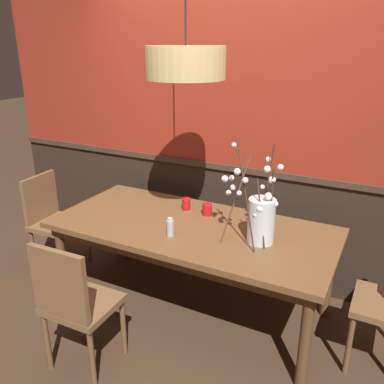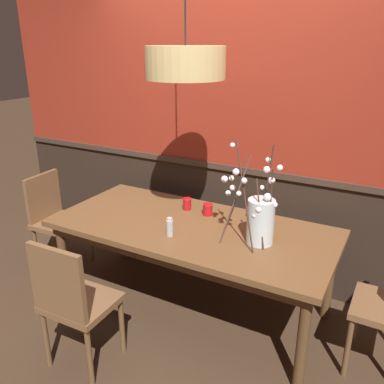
{
  "view_description": "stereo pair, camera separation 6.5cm",
  "coord_description": "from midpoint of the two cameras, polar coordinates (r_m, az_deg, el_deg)",
  "views": [
    {
      "loc": [
        1.27,
        -2.45,
        2.03
      ],
      "look_at": [
        0.0,
        0.0,
        1.0
      ],
      "focal_mm": 37.92,
      "sensor_mm": 36.0,
      "label": 1
    },
    {
      "loc": [
        1.33,
        -2.42,
        2.03
      ],
      "look_at": [
        0.0,
        0.0,
        1.0
      ],
      "focal_mm": 37.92,
      "sensor_mm": 36.0,
      "label": 2
    }
  ],
  "objects": [
    {
      "name": "chair_far_side_right",
      "position": [
        3.81,
        11.59,
        -3.46
      ],
      "size": [
        0.44,
        0.44,
        0.92
      ],
      "color": "brown",
      "rests_on": "ground"
    },
    {
      "name": "chair_head_west_end",
      "position": [
        3.99,
        -18.3,
        -3.18
      ],
      "size": [
        0.43,
        0.44,
        0.89
      ],
      "color": "brown",
      "rests_on": "ground"
    },
    {
      "name": "dining_table",
      "position": [
        3.08,
        0.6,
        -6.02
      ],
      "size": [
        2.12,
        0.98,
        0.73
      ],
      "color": "brown",
      "rests_on": "ground"
    },
    {
      "name": "vase_with_blossoms",
      "position": [
        2.78,
        10.15,
        -3.88
      ],
      "size": [
        0.43,
        0.42,
        0.73
      ],
      "color": "silver",
      "rests_on": "dining_table"
    },
    {
      "name": "chair_far_side_left",
      "position": [
        4.01,
        3.42,
        -1.57
      ],
      "size": [
        0.45,
        0.44,
        0.95
      ],
      "color": "brown",
      "rests_on": "ground"
    },
    {
      "name": "condiment_bottle",
      "position": [
        2.87,
        -2.51,
        -4.97
      ],
      "size": [
        0.05,
        0.05,
        0.14
      ],
      "color": "#ADADB2",
      "rests_on": "dining_table"
    },
    {
      "name": "chair_near_side_left",
      "position": [
        2.71,
        -15.77,
        -14.34
      ],
      "size": [
        0.43,
        0.4,
        0.92
      ],
      "color": "brown",
      "rests_on": "ground"
    },
    {
      "name": "pendant_lamp",
      "position": [
        2.71,
        -0.2,
        17.72
      ],
      "size": [
        0.51,
        0.51,
        1.17
      ],
      "color": "tan"
    },
    {
      "name": "back_wall",
      "position": [
        3.46,
        6.44,
        11.1
      ],
      "size": [
        4.77,
        0.14,
        2.97
      ],
      "color": "#2D2119",
      "rests_on": "ground"
    },
    {
      "name": "candle_holder_nearer_edge",
      "position": [
        3.21,
        2.81,
        -2.46
      ],
      "size": [
        0.08,
        0.08,
        0.09
      ],
      "color": "red",
      "rests_on": "dining_table"
    },
    {
      "name": "candle_holder_nearer_center",
      "position": [
        3.31,
        -0.13,
        -1.68
      ],
      "size": [
        0.07,
        0.07,
        0.1
      ],
      "color": "red",
      "rests_on": "dining_table"
    },
    {
      "name": "ground_plane",
      "position": [
        3.43,
        0.56,
        -15.88
      ],
      "size": [
        24.0,
        24.0,
        0.0
      ],
      "primitive_type": "plane",
      "color": "#422D1E"
    }
  ]
}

